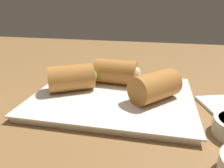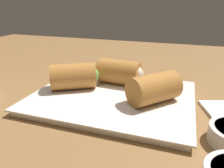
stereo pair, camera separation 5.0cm
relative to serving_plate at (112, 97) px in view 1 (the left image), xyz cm
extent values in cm
cube|color=olive|center=(-0.26, -1.07, -1.76)|extent=(180.00, 140.00, 2.00)
cube|color=white|center=(0.00, 0.00, -0.16)|extent=(32.00, 25.65, 1.20)
cube|color=white|center=(0.00, 0.00, 0.59)|extent=(33.28, 26.68, 0.30)
cylinder|color=#B77533|center=(0.43, -6.54, 3.60)|extent=(10.14, 6.37, 5.73)
sphere|color=beige|center=(-3.59, -6.27, 3.60)|extent=(3.72, 3.72, 3.72)
cylinder|color=#B77533|center=(-8.92, 0.95, 3.60)|extent=(10.79, 11.10, 5.73)
sphere|color=#56843D|center=(-11.62, -2.05, 3.60)|extent=(3.72, 3.72, 3.72)
cylinder|color=#B77533|center=(9.31, -0.25, 3.60)|extent=(11.33, 9.84, 5.73)
sphere|color=#6B9E47|center=(5.82, -2.26, 3.60)|extent=(3.72, 3.72, 3.72)
cylinder|color=silver|center=(11.90, -19.50, -0.51)|extent=(10.52, 3.00, 0.50)
ellipsoid|color=silver|center=(2.02, -17.11, 0.00)|extent=(5.04, 4.29, 1.51)
camera|label=1|loc=(-9.02, 41.98, 19.74)|focal=35.00mm
camera|label=2|loc=(-13.84, 40.65, 19.74)|focal=35.00mm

